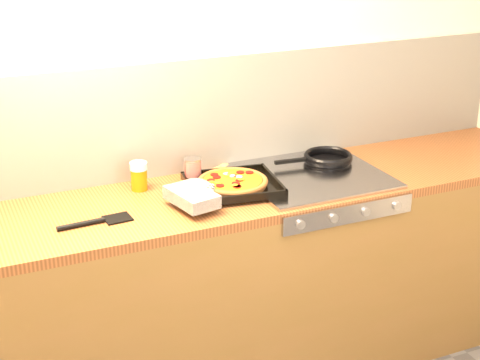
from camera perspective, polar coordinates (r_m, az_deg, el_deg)
name	(u,v)px	position (r m, az deg, el deg)	size (l,w,h in m)	color
room_shell	(190,117)	(3.19, -3.93, 4.93)	(3.20, 3.20, 3.20)	white
counter_run	(217,289)	(3.22, -1.78, -8.46)	(3.20, 0.62, 0.90)	brown
stovetop	(312,176)	(3.20, 5.58, 0.31)	(0.60, 0.56, 0.02)	#A1A0A6
pizza_on_tray	(221,186)	(2.98, -1.48, -0.46)	(0.51, 0.41, 0.06)	black
frying_pan	(327,158)	(3.33, 6.76, 1.67)	(0.38, 0.24, 0.04)	black
tomato_can	(193,170)	(3.13, -3.69, 0.78)	(0.08, 0.08, 0.10)	#9F0C0D
juice_glass	(139,176)	(3.06, -7.85, 0.32)	(0.08, 0.08, 0.12)	#C96F0B
wooden_spoon	(210,171)	(3.23, -2.34, 0.69)	(0.28, 0.15, 0.02)	#B18C4B
black_spatula	(96,222)	(2.79, -11.08, -3.20)	(0.28, 0.09, 0.02)	black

